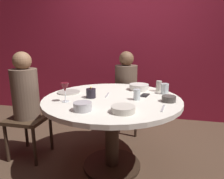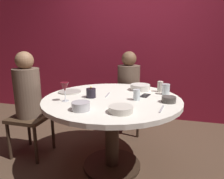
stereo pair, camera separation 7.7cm
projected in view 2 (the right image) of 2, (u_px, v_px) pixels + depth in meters
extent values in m
plane|color=#4C3828|center=(112.00, 166.00, 2.14)|extent=(8.00, 8.00, 0.00)
cube|color=maroon|center=(137.00, 41.00, 3.33)|extent=(6.00, 0.10, 2.60)
cylinder|color=silver|center=(112.00, 99.00, 1.97)|extent=(1.33, 1.33, 0.04)
cylinder|color=#332319|center=(112.00, 135.00, 2.05)|extent=(0.14, 0.14, 0.71)
cylinder|color=#2D2116|center=(112.00, 164.00, 2.13)|extent=(0.60, 0.60, 0.03)
cube|color=#3F2D1E|center=(30.00, 117.00, 2.27)|extent=(0.40, 0.40, 0.04)
cylinder|color=brown|center=(28.00, 93.00, 2.21)|extent=(0.28, 0.28, 0.54)
sphere|color=#8C6647|center=(24.00, 60.00, 2.12)|extent=(0.19, 0.19, 0.19)
cylinder|color=#332319|center=(9.00, 141.00, 2.21)|extent=(0.04, 0.04, 0.43)
cylinder|color=#332319|center=(36.00, 145.00, 2.13)|extent=(0.04, 0.04, 0.43)
cylinder|color=#332319|center=(29.00, 129.00, 2.53)|extent=(0.04, 0.04, 0.43)
cylinder|color=#332319|center=(53.00, 132.00, 2.45)|extent=(0.04, 0.04, 0.43)
cube|color=#3F2D1E|center=(128.00, 101.00, 2.88)|extent=(0.40, 0.40, 0.04)
cylinder|color=brown|center=(129.00, 83.00, 2.82)|extent=(0.31, 0.31, 0.50)
sphere|color=brown|center=(129.00, 59.00, 2.74)|extent=(0.20, 0.20, 0.20)
cylinder|color=#332319|center=(119.00, 112.00, 3.14)|extent=(0.04, 0.04, 0.43)
cylinder|color=#332319|center=(114.00, 120.00, 2.82)|extent=(0.04, 0.04, 0.43)
cylinder|color=#332319|center=(141.00, 114.00, 3.05)|extent=(0.04, 0.04, 0.43)
cylinder|color=#332319|center=(138.00, 122.00, 2.73)|extent=(0.04, 0.04, 0.43)
cylinder|color=black|center=(91.00, 93.00, 1.95)|extent=(0.09, 0.09, 0.09)
sphere|color=#F9D159|center=(91.00, 87.00, 1.94)|extent=(0.02, 0.02, 0.02)
cylinder|color=silver|center=(65.00, 101.00, 1.84)|extent=(0.06, 0.06, 0.01)
cylinder|color=silver|center=(65.00, 96.00, 1.83)|extent=(0.01, 0.01, 0.09)
cone|color=maroon|center=(65.00, 87.00, 1.81)|extent=(0.08, 0.08, 0.08)
cylinder|color=#B2ADA3|center=(70.00, 92.00, 2.16)|extent=(0.24, 0.24, 0.01)
cube|color=black|center=(145.00, 96.00, 2.02)|extent=(0.10, 0.15, 0.01)
cylinder|color=#B7B7BC|center=(81.00, 106.00, 1.59)|extent=(0.15, 0.15, 0.07)
cylinder|color=beige|center=(121.00, 109.00, 1.54)|extent=(0.19, 0.19, 0.05)
cylinder|color=silver|center=(140.00, 87.00, 2.25)|extent=(0.22, 0.22, 0.07)
cylinder|color=#4C4742|center=(169.00, 99.00, 1.80)|extent=(0.13, 0.13, 0.05)
cylinder|color=silver|center=(137.00, 95.00, 1.86)|extent=(0.07, 0.07, 0.10)
cylinder|color=silver|center=(166.00, 89.00, 2.06)|extent=(0.08, 0.08, 0.11)
cylinder|color=beige|center=(160.00, 87.00, 2.17)|extent=(0.06, 0.06, 0.12)
cube|color=#B7B7BC|center=(162.00, 109.00, 1.62)|extent=(0.04, 0.18, 0.01)
cube|color=#B7B7BC|center=(108.00, 95.00, 2.05)|extent=(0.03, 0.18, 0.01)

